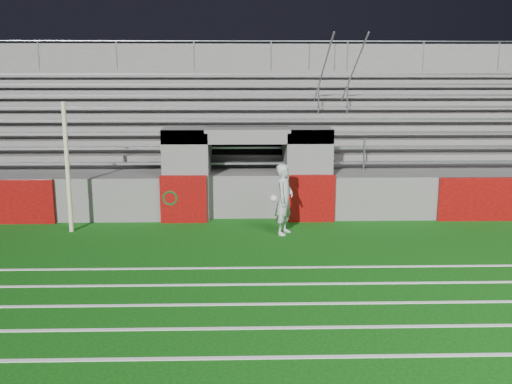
{
  "coord_description": "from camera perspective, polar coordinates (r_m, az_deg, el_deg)",
  "views": [
    {
      "loc": [
        -0.17,
        -12.69,
        4.05
      ],
      "look_at": [
        0.2,
        1.8,
        1.1
      ],
      "focal_mm": 40.0,
      "sensor_mm": 36.0,
      "label": 1
    }
  ],
  "objects": [
    {
      "name": "hose_coil",
      "position": [
        16.09,
        -8.57,
        -0.61
      ],
      "size": [
        0.52,
        0.14,
        0.52
      ],
      "color": "#0E4620",
      "rests_on": "ground"
    },
    {
      "name": "field_post",
      "position": [
        15.62,
        -18.34,
        2.3
      ],
      "size": [
        0.12,
        0.12,
        3.42
      ],
      "primitive_type": "cylinder",
      "color": "beige",
      "rests_on": "ground"
    },
    {
      "name": "stadium_structure",
      "position": [
        20.81,
        -0.99,
        4.45
      ],
      "size": [
        26.0,
        8.48,
        5.42
      ],
      "color": "#595754",
      "rests_on": "ground"
    },
    {
      "name": "field_markings",
      "position": [
        8.69,
        -0.17,
        -16.24
      ],
      "size": [
        28.0,
        8.09,
        0.01
      ],
      "color": "white",
      "rests_on": "ground"
    },
    {
      "name": "goalkeeper_with_ball",
      "position": [
        14.76,
        2.84,
        -0.73
      ],
      "size": [
        0.71,
        0.79,
        1.85
      ],
      "color": "#ACB2B6",
      "rests_on": "ground"
    },
    {
      "name": "ground",
      "position": [
        13.32,
        -0.66,
        -6.2
      ],
      "size": [
        90.0,
        90.0,
        0.0
      ],
      "primitive_type": "plane",
      "color": "#0C490C",
      "rests_on": "ground"
    }
  ]
}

